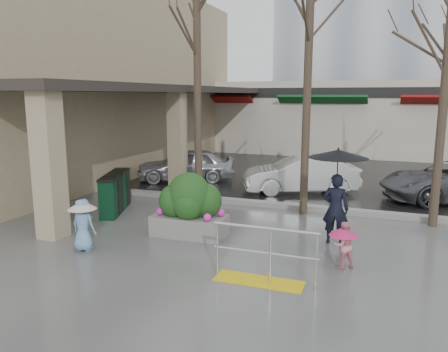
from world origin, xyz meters
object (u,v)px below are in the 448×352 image
Objects in this scene: tree_midwest at (310,18)px; child_pink at (343,241)px; tree_west at (197,31)px; child_blue at (83,220)px; handrail at (263,262)px; woman at (337,183)px; car_a at (186,165)px; car_b at (301,174)px; news_boxes at (115,192)px; planter at (190,206)px.

child_pink is (1.43, -3.62, -4.69)m from tree_midwest.
tree_west is 6.39m from child_blue.
handrail is 7.52m from tree_west.
woman is 0.59× the size of car_a.
news_boxes is at bearing -69.19° from car_b.
child_blue is at bearing -87.86° from news_boxes.
tree_west is 5.31m from planter.
woman is at bearing -25.55° from news_boxes.
tree_midwest reaches higher than car_a.
tree_midwest is 7.09m from news_boxes.
child_pink is (0.32, -1.41, -0.84)m from woman.
car_b is at bearing 95.81° from handrail.
tree_midwest is 7.60× the size of child_pink.
child_pink is (4.63, -3.62, -4.54)m from tree_west.
car_a is at bearing 121.63° from tree_west.
planter is at bearing -133.34° from child_blue.
news_boxes is (-6.49, 1.99, 0.01)m from child_pink.
tree_midwest is 5.36m from car_b.
child_pink is 6.79m from news_boxes.
child_blue is (-4.96, -2.36, -0.71)m from woman.
tree_west is 6.10m from woman.
child_blue is 0.31× the size of car_a.
planter is (-3.27, -0.63, -0.66)m from woman.
tree_west is at bearing -71.84° from child_pink.
tree_midwest is at bearing -102.30° from child_pink.
woman reaches higher than car_b.
tree_midwest is 4.58m from woman.
planter is at bearing 13.19° from woman.
planter is (1.04, -2.84, -4.36)m from tree_west.
child_blue reaches higher than child_pink.
tree_midwest is (3.20, 0.00, 0.15)m from tree_west.
handrail is at bearing 72.26° from woman.
car_b is at bearing -105.95° from child_pink.
car_a is 4.57m from car_b.
news_boxes is (-1.86, -1.63, -4.53)m from tree_west.
planter reaches higher than child_pink.
tree_west reaches higher than child_pink.
tree_west is 1.84× the size of car_a.
handrail is at bearing 8.14° from car_a.
news_boxes reaches higher than child_pink.
tree_west is at bearing -24.83° from woman.
tree_midwest is at bearing -10.45° from car_b.
woman is at bearing 23.79° from car_a.
news_boxes is at bearing 157.40° from planter.
woman is 8.28m from car_a.
car_b is (3.26, 7.24, -0.04)m from child_blue.
tree_west is 5.80m from car_a.
handrail is at bearing -17.30° from car_b.
handrail is 2.93m from woman.
handrail is at bearing 9.19° from child_pink.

